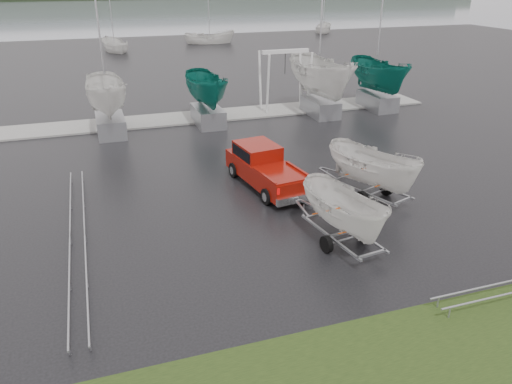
# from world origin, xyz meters

# --- Properties ---
(ground_plane) EXTENTS (120.00, 120.00, 0.00)m
(ground_plane) POSITION_xyz_m (0.00, 0.00, 0.00)
(ground_plane) COLOR black
(ground_plane) RESTS_ON ground
(lake) EXTENTS (300.00, 300.00, 0.00)m
(lake) POSITION_xyz_m (0.00, 100.00, -0.01)
(lake) COLOR gray
(lake) RESTS_ON ground
(grass_verge) EXTENTS (40.00, 40.00, 0.00)m
(grass_verge) POSITION_xyz_m (0.00, -11.00, 0.00)
(grass_verge) COLOR black
(grass_verge) RESTS_ON ground
(dock) EXTENTS (30.00, 3.00, 0.12)m
(dock) POSITION_xyz_m (0.00, 13.00, 0.05)
(dock) COLOR #989893
(dock) RESTS_ON ground
(pickup_truck) EXTENTS (2.49, 5.43, 1.74)m
(pickup_truck) POSITION_xyz_m (-0.96, 0.92, 0.91)
(pickup_truck) COLOR maroon
(pickup_truck) RESTS_ON ground
(trailer_hitched) EXTENTS (1.87, 3.73, 4.83)m
(trailer_hitched) POSITION_xyz_m (-0.12, -5.11, 2.62)
(trailer_hitched) COLOR #94969C
(trailer_hitched) RESTS_ON ground
(trailer_parked) EXTENTS (2.30, 3.79, 5.19)m
(trailer_parked) POSITION_xyz_m (2.86, -1.95, 2.81)
(trailer_parked) COLOR #94969C
(trailer_parked) RESTS_ON ground
(boat_hoist) EXTENTS (3.30, 2.18, 4.12)m
(boat_hoist) POSITION_xyz_m (4.79, 13.00, 2.67)
(boat_hoist) COLOR silver
(boat_hoist) RESTS_ON ground
(keelboat_0) EXTENTS (2.30, 3.20, 10.47)m
(keelboat_0) POSITION_xyz_m (-7.01, 11.00, 3.65)
(keelboat_0) COLOR #94969C
(keelboat_0) RESTS_ON ground
(keelboat_1) EXTENTS (2.16, 3.20, 6.86)m
(keelboat_1) POSITION_xyz_m (-1.07, 11.20, 3.40)
(keelboat_1) COLOR #94969C
(keelboat_1) RESTS_ON ground
(keelboat_2) EXTENTS (2.82, 3.20, 11.01)m
(keelboat_2) POSITION_xyz_m (6.60, 11.00, 4.50)
(keelboat_2) COLOR #94969C
(keelboat_2) RESTS_ON ground
(keelboat_3) EXTENTS (2.39, 3.20, 10.56)m
(keelboat_3) POSITION_xyz_m (11.11, 11.30, 3.79)
(keelboat_3) COLOR #94969C
(keelboat_3) RESTS_ON ground
(mast_rack_0) EXTENTS (0.56, 6.50, 0.06)m
(mast_rack_0) POSITION_xyz_m (-9.00, 1.00, 0.35)
(mast_rack_0) COLOR #94969C
(mast_rack_0) RESTS_ON ground
(mast_rack_1) EXTENTS (0.56, 6.50, 0.06)m
(mast_rack_1) POSITION_xyz_m (-9.00, -5.00, 0.35)
(mast_rack_1) COLOR #94969C
(mast_rack_1) RESTS_ON ground
(moored_boat_1) EXTENTS (2.86, 2.91, 11.18)m
(moored_boat_1) POSITION_xyz_m (-4.41, 45.44, 0.01)
(moored_boat_1) COLOR silver
(moored_boat_1) RESTS_ON ground
(moored_boat_2) EXTENTS (2.96, 2.91, 11.38)m
(moored_boat_2) POSITION_xyz_m (8.22, 49.07, 0.00)
(moored_boat_2) COLOR silver
(moored_boat_2) RESTS_ON ground
(moored_boat_3) EXTENTS (3.10, 3.12, 10.94)m
(moored_boat_3) POSITION_xyz_m (28.16, 55.79, 0.01)
(moored_boat_3) COLOR silver
(moored_boat_3) RESTS_ON ground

